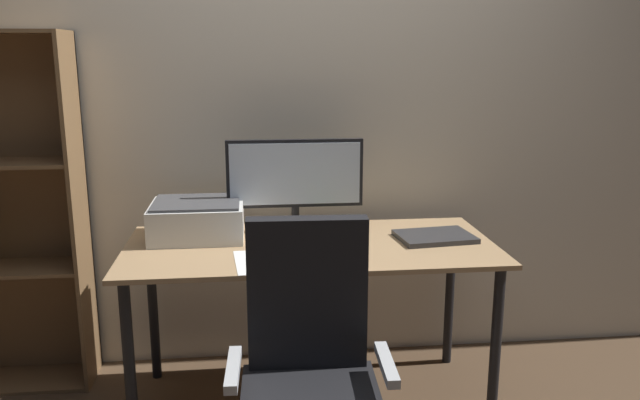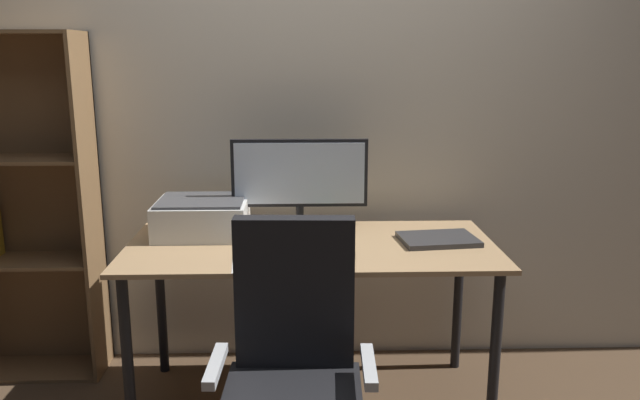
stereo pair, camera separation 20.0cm
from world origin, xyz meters
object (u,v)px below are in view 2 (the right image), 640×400
object	(u,v)px
desk	(311,262)
printer	(202,217)
laptop	(438,239)
office_chair	(293,392)
monitor	(300,178)
bookshelf	(22,212)
coffee_mug	(326,230)
mouse	(345,253)
keyboard	(293,256)

from	to	relation	value
desk	printer	bearing A→B (deg)	161.37
laptop	office_chair	xyz separation A→B (m)	(-0.62, -0.73, -0.29)
monitor	printer	distance (m)	0.47
printer	bookshelf	bearing A→B (deg)	167.35
desk	coffee_mug	size ratio (longest dim) A/B	15.20
coffee_mug	laptop	xyz separation A→B (m)	(0.48, -0.02, -0.04)
mouse	coffee_mug	size ratio (longest dim) A/B	0.93
laptop	printer	distance (m)	1.04
coffee_mug	office_chair	distance (m)	0.84
bookshelf	mouse	bearing A→B (deg)	-19.60
mouse	bookshelf	bearing A→B (deg)	150.60
desk	coffee_mug	xyz separation A→B (m)	(0.07, 0.04, 0.13)
laptop	printer	world-z (taller)	printer
mouse	office_chair	distance (m)	0.65
monitor	laptop	xyz separation A→B (m)	(0.59, -0.20, -0.23)
monitor	office_chair	world-z (taller)	monitor
monitor	mouse	distance (m)	0.49
monitor	mouse	size ratio (longest dim) A/B	6.38
keyboard	desk	bearing A→B (deg)	66.73
printer	mouse	bearing A→B (deg)	-28.52
mouse	desk	bearing A→B (deg)	118.02
desk	monitor	distance (m)	0.40
keyboard	mouse	distance (m)	0.21
keyboard	bookshelf	distance (m)	1.40
office_chair	bookshelf	world-z (taller)	bookshelf
desk	bookshelf	world-z (taller)	bookshelf
mouse	coffee_mug	bearing A→B (deg)	98.20
keyboard	mouse	bearing A→B (deg)	2.79
printer	office_chair	distance (m)	1.04
mouse	printer	bearing A→B (deg)	141.69
keyboard	laptop	distance (m)	0.65
desk	mouse	size ratio (longest dim) A/B	16.28
desk	keyboard	xyz separation A→B (m)	(-0.07, -0.19, 0.09)
coffee_mug	bookshelf	xyz separation A→B (m)	(-1.43, 0.32, 0.01)
mouse	coffee_mug	xyz separation A→B (m)	(-0.07, 0.21, 0.03)
mouse	monitor	bearing A→B (deg)	105.05
keyboard	laptop	xyz separation A→B (m)	(0.62, 0.20, 0.00)
desk	keyboard	distance (m)	0.22
mouse	bookshelf	world-z (taller)	bookshelf
desk	monitor	bearing A→B (deg)	102.32
printer	office_chair	xyz separation A→B (m)	(0.41, -0.88, -0.36)
desk	bookshelf	size ratio (longest dim) A/B	0.96
keyboard	coffee_mug	world-z (taller)	coffee_mug
printer	bookshelf	size ratio (longest dim) A/B	0.25
desk	printer	xyz separation A→B (m)	(-0.48, 0.16, 0.16)
coffee_mug	printer	world-z (taller)	printer
coffee_mug	desk	bearing A→B (deg)	-149.06
coffee_mug	office_chair	xyz separation A→B (m)	(-0.14, -0.76, -0.33)
desk	office_chair	size ratio (longest dim) A/B	1.55
laptop	office_chair	distance (m)	1.00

